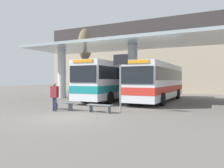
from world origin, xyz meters
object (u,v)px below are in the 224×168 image
Objects in this scene: transit_bus_left_bay at (114,80)px; transit_bus_center_bay at (158,81)px; info_sign_platform at (120,71)px; waiting_bench_near_pillar at (63,104)px; pedestrian_waiting at (55,94)px; waiting_bench_mid_platform at (99,107)px; poplar_tree_behind_left at (85,46)px.

transit_bus_left_bay is 4.13m from transit_bus_center_bay.
info_sign_platform is at bearing 87.98° from transit_bus_center_bay.
waiting_bench_near_pillar is 1.04m from pedestrian_waiting.
transit_bus_left_bay reaches higher than info_sign_platform.
waiting_bench_mid_platform is 16.26m from poplar_tree_behind_left.
transit_bus_left_bay is 6.32× the size of pedestrian_waiting.
waiting_bench_near_pillar is at bearing 180.00° from waiting_bench_mid_platform.
pedestrian_waiting reaches higher than waiting_bench_mid_platform.
poplar_tree_behind_left is (-6.31, 12.98, 5.11)m from pedestrian_waiting.
transit_bus_center_bay is 9.77m from pedestrian_waiting.
waiting_bench_near_pillar is 2.69m from waiting_bench_mid_platform.
waiting_bench_mid_platform is (2.74, -7.56, -1.55)m from transit_bus_left_bay.
pedestrian_waiting is (-2.70, -0.75, 0.71)m from waiting_bench_mid_platform.
transit_bus_center_bay is at bearing 87.68° from info_sign_platform.
waiting_bench_near_pillar is at bearing -170.24° from info_sign_platform.
poplar_tree_behind_left is (-10.05, 11.59, 3.76)m from info_sign_platform.
transit_bus_center_bay is 11.96m from poplar_tree_behind_left.
transit_bus_center_bay is 7.49m from info_sign_platform.
pedestrian_waiting is (-4.05, -8.86, -0.76)m from transit_bus_center_bay.
info_sign_platform is 0.41× the size of poplar_tree_behind_left.
waiting_bench_mid_platform is 0.89× the size of pedestrian_waiting.
transit_bus_center_bay is at bearing -173.38° from transit_bus_left_bay.
transit_bus_center_bay is 1.32× the size of poplar_tree_behind_left.
transit_bus_center_bay is 3.25× the size of info_sign_platform.
transit_bus_center_bay reaches higher than waiting_bench_near_pillar.
waiting_bench_near_pillar is 0.18× the size of poplar_tree_behind_left.
waiting_bench_near_pillar is 0.88× the size of pedestrian_waiting.
transit_bus_left_bay is 7.72m from waiting_bench_near_pillar.
waiting_bench_mid_platform is (-1.35, -8.11, -1.47)m from transit_bus_center_bay.
poplar_tree_behind_left is at bearing 130.95° from info_sign_platform.
pedestrian_waiting is (-3.75, -1.40, -1.35)m from info_sign_platform.
transit_bus_left_bay is 7.19× the size of waiting_bench_near_pillar.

